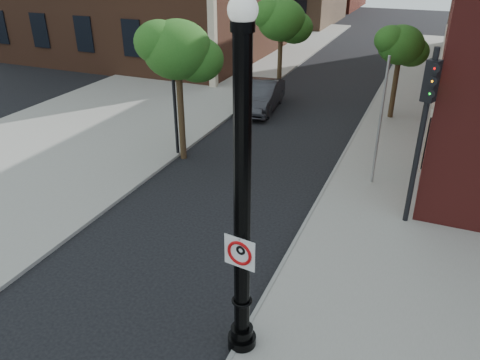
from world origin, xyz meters
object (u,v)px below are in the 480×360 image
at_px(traffic_signal_right, 426,112).
at_px(no_parking_sign, 240,253).
at_px(lamppost, 242,216).
at_px(traffic_signal_left, 173,83).
at_px(parked_car, 261,96).

bearing_deg(traffic_signal_right, no_parking_sign, -91.97).
height_order(lamppost, traffic_signal_left, lamppost).
xyz_separation_m(lamppost, no_parking_sign, (0.03, -0.18, -0.67)).
xyz_separation_m(lamppost, traffic_signal_right, (2.68, 6.42, 0.33)).
xyz_separation_m(lamppost, parked_car, (-5.19, 14.95, -2.50)).
distance_m(lamppost, traffic_signal_right, 6.97).
bearing_deg(parked_car, traffic_signal_left, -104.68).
bearing_deg(no_parking_sign, traffic_signal_left, 134.25).
height_order(no_parking_sign, traffic_signal_right, traffic_signal_right).
bearing_deg(lamppost, traffic_signal_right, 67.32).
relative_size(traffic_signal_left, traffic_signal_right, 0.83).
relative_size(parked_car, traffic_signal_left, 1.01).
bearing_deg(traffic_signal_right, lamppost, -92.71).
height_order(lamppost, no_parking_sign, lamppost).
bearing_deg(traffic_signal_right, parked_car, 152.69).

